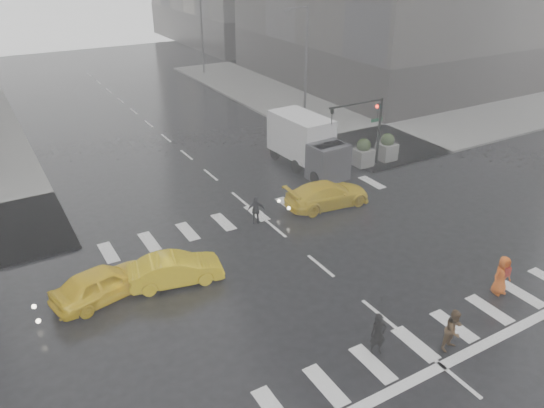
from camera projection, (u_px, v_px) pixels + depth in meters
ground at (321, 266)px, 23.97m from camera, size 120.00×120.00×0.00m
sidewalk_ne at (389, 108)px, 46.26m from camera, size 35.00×35.00×0.15m
road_markings at (321, 266)px, 23.97m from camera, size 18.00×48.00×0.01m
traffic_signal_pole at (368, 120)px, 32.79m from camera, size 4.45×0.42×4.50m
street_lamp_near at (305, 60)px, 40.57m from camera, size 2.15×0.22×9.00m
street_lamp_far at (200, 27)px, 56.02m from camera, size 2.15×0.22×9.00m
planter_west at (338, 159)px, 33.03m from camera, size 1.10×1.10×1.80m
planter_mid at (363, 153)px, 33.93m from camera, size 1.10×1.10×1.80m
planter_east at (387, 147)px, 34.83m from camera, size 1.10×1.10×1.80m
pedestrian_black at (380, 316)px, 18.23m from camera, size 1.22×1.23×2.43m
pedestrian_brown at (454, 330)px, 18.78m from camera, size 0.88×0.72×1.66m
pedestrian_orange at (502, 275)px, 21.76m from camera, size 0.92×0.66×1.73m
pedestrian_far_a at (256, 210)px, 27.22m from camera, size 1.04×0.85×1.54m
pedestrian_far_b at (313, 166)px, 32.55m from camera, size 1.11×1.04×1.53m
taxi_front at (103, 283)px, 21.53m from camera, size 4.46×2.60×1.43m
taxi_mid at (175, 269)px, 22.52m from camera, size 4.19×2.14×1.32m
taxi_rear at (327, 194)px, 29.08m from camera, size 4.41×2.32×1.40m
box_truck at (308, 142)px, 33.48m from camera, size 2.31×6.16×3.27m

